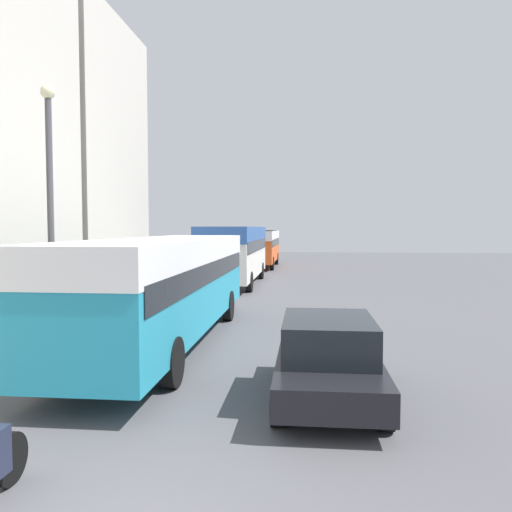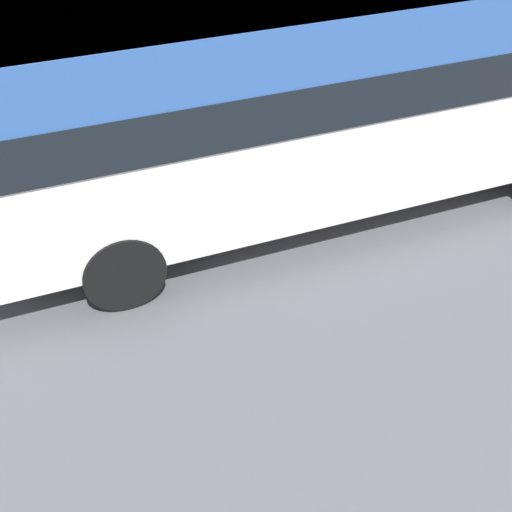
{
  "view_description": "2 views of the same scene",
  "coord_description": "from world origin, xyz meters",
  "px_view_note": "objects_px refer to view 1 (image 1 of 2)",
  "views": [
    {
      "loc": [
        2.02,
        -4.05,
        3.12
      ],
      "look_at": [
        -0.53,
        21.49,
        1.66
      ],
      "focal_mm": 35.0,
      "sensor_mm": 36.0,
      "label": 1
    },
    {
      "loc": [
        6.0,
        18.85,
        5.73
      ],
      "look_at": [
        0.27,
        21.16,
        1.02
      ],
      "focal_mm": 50.0,
      "sensor_mm": 36.0,
      "label": 2
    }
  ],
  "objects_px": {
    "pedestrian_walking_away": "(226,250)",
    "bus_lead": "(165,275)",
    "bus_following": "(235,247)",
    "pedestrian_near_curb": "(208,257)",
    "car_crossing": "(328,358)",
    "bus_third_in_line": "(260,243)"
  },
  "relations": [
    {
      "from": "bus_lead",
      "to": "car_crossing",
      "type": "distance_m",
      "value": 5.86
    },
    {
      "from": "bus_following",
      "to": "bus_third_in_line",
      "type": "relative_size",
      "value": 1.1
    },
    {
      "from": "bus_following",
      "to": "pedestrian_near_curb",
      "type": "bearing_deg",
      "value": 110.24
    },
    {
      "from": "bus_lead",
      "to": "bus_third_in_line",
      "type": "distance_m",
      "value": 26.45
    },
    {
      "from": "bus_lead",
      "to": "bus_third_in_line",
      "type": "relative_size",
      "value": 1.23
    },
    {
      "from": "bus_lead",
      "to": "car_crossing",
      "type": "xyz_separation_m",
      "value": [
        4.15,
        -4.0,
        -1.08
      ]
    },
    {
      "from": "car_crossing",
      "to": "pedestrian_walking_away",
      "type": "height_order",
      "value": "pedestrian_walking_away"
    },
    {
      "from": "bus_third_in_line",
      "to": "bus_lead",
      "type": "bearing_deg",
      "value": -90.21
    },
    {
      "from": "bus_following",
      "to": "bus_third_in_line",
      "type": "distance_m",
      "value": 12.31
    },
    {
      "from": "car_crossing",
      "to": "pedestrian_near_curb",
      "type": "bearing_deg",
      "value": -74.39
    },
    {
      "from": "car_crossing",
      "to": "pedestrian_near_curb",
      "type": "distance_m",
      "value": 28.1
    },
    {
      "from": "bus_third_in_line",
      "to": "pedestrian_near_curb",
      "type": "xyz_separation_m",
      "value": [
        -3.51,
        -3.39,
        -0.88
      ]
    },
    {
      "from": "bus_following",
      "to": "pedestrian_near_curb",
      "type": "distance_m",
      "value": 9.56
    },
    {
      "from": "bus_following",
      "to": "bus_lead",
      "type": "bearing_deg",
      "value": -89.49
    },
    {
      "from": "bus_lead",
      "to": "bus_following",
      "type": "xyz_separation_m",
      "value": [
        -0.12,
        14.15,
        0.2
      ]
    },
    {
      "from": "car_crossing",
      "to": "pedestrian_near_curb",
      "type": "xyz_separation_m",
      "value": [
        -7.56,
        27.06,
        0.23
      ]
    },
    {
      "from": "pedestrian_near_curb",
      "to": "pedestrian_walking_away",
      "type": "distance_m",
      "value": 8.53
    },
    {
      "from": "bus_lead",
      "to": "pedestrian_near_curb",
      "type": "xyz_separation_m",
      "value": [
        -3.41,
        23.06,
        -0.85
      ]
    },
    {
      "from": "bus_lead",
      "to": "bus_third_in_line",
      "type": "xyz_separation_m",
      "value": [
        0.09,
        26.45,
        0.03
      ]
    },
    {
      "from": "bus_following",
      "to": "pedestrian_near_curb",
      "type": "height_order",
      "value": "bus_following"
    },
    {
      "from": "pedestrian_near_curb",
      "to": "bus_third_in_line",
      "type": "bearing_deg",
      "value": 44.04
    },
    {
      "from": "pedestrian_walking_away",
      "to": "bus_lead",
      "type": "bearing_deg",
      "value": -83.8
    }
  ]
}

